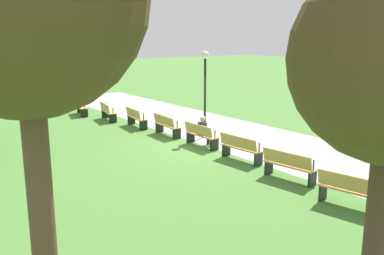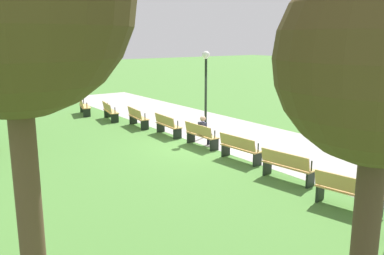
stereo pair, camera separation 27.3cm
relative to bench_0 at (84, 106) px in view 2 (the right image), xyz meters
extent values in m
plane|color=#477A33|center=(9.06, 1.22, -0.47)|extent=(120.00, 120.00, 0.00)
cube|color=#A39E99|center=(9.06, 3.65, -0.46)|extent=(32.57, 4.64, 0.01)
cube|color=tan|center=(0.02, 0.06, -0.02)|extent=(1.67, 0.83, 0.04)
cube|color=tan|center=(-0.03, -0.13, 0.22)|extent=(1.58, 0.50, 0.40)
cube|color=black|center=(-0.70, 0.25, -0.25)|extent=(0.15, 0.38, 0.43)
cylinder|color=black|center=(-0.70, 0.27, 0.14)|extent=(0.05, 0.05, 0.30)
cube|color=black|center=(0.74, -0.12, -0.25)|extent=(0.15, 0.38, 0.43)
cylinder|color=black|center=(0.74, -0.10, 0.14)|extent=(0.05, 0.05, 0.30)
cube|color=tan|center=(2.25, 0.57, -0.02)|extent=(1.66, 0.74, 0.04)
cube|color=tan|center=(2.21, 0.37, 0.22)|extent=(1.60, 0.41, 0.40)
cube|color=black|center=(1.52, 0.71, -0.25)|extent=(0.13, 0.38, 0.43)
cylinder|color=black|center=(1.52, 0.73, 0.14)|extent=(0.05, 0.05, 0.30)
cube|color=black|center=(2.98, 0.43, -0.25)|extent=(0.13, 0.38, 0.43)
cylinder|color=black|center=(2.98, 0.45, 0.14)|extent=(0.05, 0.05, 0.30)
cube|color=tan|center=(4.50, 0.93, -0.02)|extent=(1.65, 0.64, 0.04)
cube|color=tan|center=(4.48, 0.73, 0.22)|extent=(1.61, 0.31, 0.40)
cube|color=black|center=(3.77, 1.02, -0.25)|extent=(0.11, 0.38, 0.43)
cylinder|color=black|center=(3.77, 1.04, 0.14)|extent=(0.05, 0.05, 0.30)
cube|color=black|center=(5.24, 0.83, -0.25)|extent=(0.11, 0.38, 0.43)
cylinder|color=black|center=(5.24, 0.85, 0.14)|extent=(0.05, 0.05, 0.30)
cube|color=tan|center=(6.78, 1.15, -0.02)|extent=(1.63, 0.54, 0.04)
cube|color=tan|center=(6.76, 0.95, 0.22)|extent=(1.61, 0.21, 0.40)
cube|color=black|center=(6.04, 1.19, -0.25)|extent=(0.08, 0.38, 0.43)
cylinder|color=black|center=(6.04, 1.21, 0.14)|extent=(0.05, 0.05, 0.30)
cube|color=black|center=(7.52, 1.10, -0.25)|extent=(0.08, 0.38, 0.43)
cylinder|color=black|center=(7.52, 1.12, 0.14)|extent=(0.05, 0.05, 0.30)
cube|color=tan|center=(9.06, 1.22, -0.02)|extent=(1.61, 0.44, 0.04)
cube|color=tan|center=(9.06, 1.02, 0.22)|extent=(1.61, 0.10, 0.40)
cube|color=black|center=(8.32, 1.22, -0.25)|extent=(0.06, 0.37, 0.43)
cylinder|color=black|center=(8.32, 1.24, 0.14)|extent=(0.04, 0.04, 0.30)
cube|color=black|center=(9.80, 1.22, -0.25)|extent=(0.06, 0.37, 0.43)
cylinder|color=black|center=(9.80, 1.24, 0.14)|extent=(0.04, 0.04, 0.30)
cube|color=tan|center=(11.35, 1.15, -0.02)|extent=(1.63, 0.54, 0.04)
cube|color=tan|center=(11.36, 0.95, 0.22)|extent=(1.61, 0.21, 0.40)
cube|color=black|center=(10.60, 1.10, -0.25)|extent=(0.08, 0.38, 0.43)
cylinder|color=black|center=(10.60, 1.12, 0.14)|extent=(0.05, 0.05, 0.30)
cube|color=black|center=(12.09, 1.19, -0.25)|extent=(0.08, 0.38, 0.43)
cylinder|color=black|center=(12.09, 1.21, 0.14)|extent=(0.05, 0.05, 0.30)
cube|color=tan|center=(13.62, 0.93, -0.02)|extent=(1.65, 0.64, 0.04)
cube|color=tan|center=(13.65, 0.73, 0.22)|extent=(1.61, 0.31, 0.40)
cube|color=black|center=(12.88, 0.83, -0.25)|extent=(0.11, 0.38, 0.43)
cylinder|color=black|center=(12.88, 0.85, 0.14)|extent=(0.05, 0.05, 0.30)
cube|color=black|center=(14.36, 1.02, -0.25)|extent=(0.11, 0.38, 0.43)
cylinder|color=black|center=(14.35, 1.04, 0.14)|extent=(0.05, 0.05, 0.30)
cube|color=tan|center=(15.88, 0.57, -0.02)|extent=(1.66, 0.74, 0.04)
cube|color=tan|center=(15.91, 0.37, 0.22)|extent=(1.60, 0.41, 0.40)
cube|color=black|center=(15.15, 0.43, -0.25)|extent=(0.13, 0.38, 0.43)
cylinder|color=black|center=(15.14, 0.45, 0.14)|extent=(0.05, 0.05, 0.30)
cube|color=black|center=(16.61, 0.71, -0.25)|extent=(0.13, 0.38, 0.43)
cylinder|color=black|center=(16.60, 0.73, 0.14)|extent=(0.05, 0.05, 0.30)
cube|color=#2D3347|center=(9.09, 1.20, 0.23)|extent=(0.32, 0.20, 0.50)
sphere|color=tan|center=(9.09, 1.22, 0.62)|extent=(0.22, 0.22, 0.22)
cylinder|color=#23232D|center=(9.00, 1.38, -0.04)|extent=(0.13, 0.36, 0.13)
cylinder|color=#23232D|center=(9.00, 1.56, -0.25)|extent=(0.11, 0.11, 0.43)
cylinder|color=#23232D|center=(9.18, 1.38, -0.04)|extent=(0.13, 0.36, 0.13)
cylinder|color=#23232D|center=(9.18, 1.56, -0.25)|extent=(0.11, 0.11, 0.43)
cylinder|color=brown|center=(15.80, -6.79, 1.35)|extent=(0.34, 0.34, 3.63)
cylinder|color=#4C3828|center=(18.59, -3.22, 1.03)|extent=(0.35, 0.35, 2.99)
sphere|color=#4C3D1E|center=(18.59, -3.22, 3.38)|extent=(2.64, 2.64, 2.64)
cylinder|color=black|center=(7.92, 2.25, 1.16)|extent=(0.10, 0.10, 3.26)
sphere|color=white|center=(7.92, 2.25, 2.93)|extent=(0.32, 0.32, 0.32)
camera|label=1|loc=(21.22, -8.26, 3.64)|focal=38.75mm
camera|label=2|loc=(21.38, -8.04, 3.64)|focal=38.75mm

